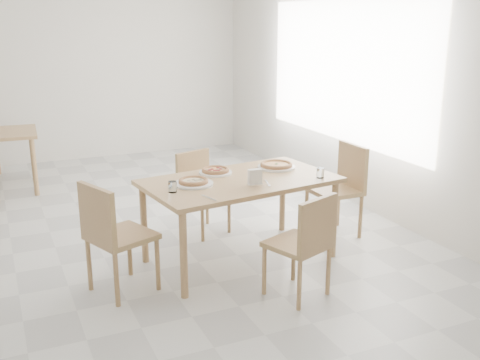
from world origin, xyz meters
name	(u,v)px	position (x,y,z in m)	size (l,w,h in m)	color
room	(342,71)	(2.98, 0.30, 1.50)	(7.28, 7.00, 7.00)	silver
main_table	(240,187)	(1.12, -0.96, 0.68)	(1.74, 1.13, 0.75)	tan
chair_south	(305,240)	(1.27, -1.83, 0.48)	(0.53, 0.53, 0.83)	#A38651
chair_north	(200,186)	(1.04, -0.14, 0.47)	(0.51, 0.51, 0.81)	#A38651
chair_west	(112,231)	(-0.05, -1.15, 0.52)	(0.58, 0.58, 0.90)	#A38651
chair_east	(342,183)	(2.29, -0.79, 0.52)	(0.45, 0.45, 0.90)	#A38651
plate_margherita	(276,167)	(1.57, -0.76, 0.76)	(0.35, 0.35, 0.02)	white
plate_mushroom	(193,184)	(0.69, -0.96, 0.76)	(0.33, 0.33, 0.02)	white
plate_pepperoni	(215,173)	(0.99, -0.71, 0.76)	(0.30, 0.30, 0.02)	white
pizza_margherita	(276,165)	(1.57, -0.76, 0.78)	(0.34, 0.34, 0.03)	tan
pizza_mushroom	(193,181)	(0.69, -0.96, 0.78)	(0.31, 0.31, 0.03)	tan
pizza_pepperoni	(215,170)	(0.99, -0.71, 0.78)	(0.32, 0.32, 0.03)	tan
tumbler_a	(173,187)	(0.47, -1.09, 0.79)	(0.07, 0.07, 0.09)	white
tumbler_b	(320,173)	(1.77, -1.21, 0.79)	(0.07, 0.07, 0.09)	white
napkin_holder	(255,178)	(1.15, -1.19, 0.82)	(0.13, 0.07, 0.14)	silver
fork_a	(209,198)	(0.67, -1.36, 0.75)	(0.02, 0.19, 0.01)	silver
fork_b	(268,183)	(1.27, -1.18, 0.75)	(0.02, 0.20, 0.01)	silver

